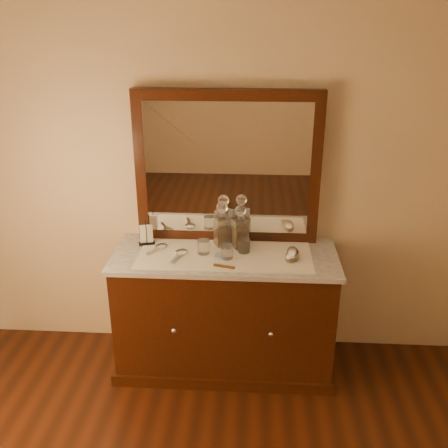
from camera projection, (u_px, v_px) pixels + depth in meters
The scene contains 19 objects.
room_shell at pixel (173, 408), 1.15m from camera, with size 8.50×9.00×2.80m.
dresser_cabinet at pixel (225, 313), 3.33m from camera, with size 1.40×0.55×0.82m, color black.
dresser_plinth at pixel (225, 358), 3.47m from camera, with size 1.46×0.59×0.08m, color black.
knob_left at pixel (174, 331), 3.07m from camera, with size 0.04×0.04×0.04m, color silver.
knob_right at pixel (271, 334), 3.04m from camera, with size 0.04×0.04×0.04m, color silver.
marble_top at pixel (225, 256), 3.17m from camera, with size 1.44×0.59×0.03m, color silver.
mirror_frame at pixel (227, 168), 3.20m from camera, with size 1.20×0.08×1.00m, color black.
mirror_glass at pixel (227, 170), 3.17m from camera, with size 1.06×0.01×0.86m, color white.
lace_runner at pixel (225, 255), 3.15m from camera, with size 1.10×0.45×0.00m, color white.
pin_dish at pixel (221, 256), 3.11m from camera, with size 0.08×0.08×0.01m, color white.
comb at pixel (224, 266), 2.99m from camera, with size 0.13×0.03×0.01m, color brown.
napkin_rack at pixel (146, 235), 3.28m from camera, with size 0.12×0.09×0.16m.
decanter_left at pixel (222, 229), 3.24m from camera, with size 0.12×0.12×0.30m.
decanter_right at pixel (240, 231), 3.21m from camera, with size 0.12×0.12×0.29m.
brush_near at pixel (290, 256), 3.08m from camera, with size 0.10×0.16×0.04m.
brush_far at pixel (293, 254), 3.10m from camera, with size 0.08×0.17×0.05m.
hand_mirror_outer at pixel (159, 247), 3.24m from camera, with size 0.13×0.19×0.02m.
hand_mirror_inner at pixel (180, 253), 3.15m from camera, with size 0.10×0.21×0.02m.
tumblers at pixel (225, 248), 3.14m from camera, with size 0.34×0.17×0.09m.
Camera 1 is at (0.18, -0.89, 2.24)m, focal length 39.67 mm.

